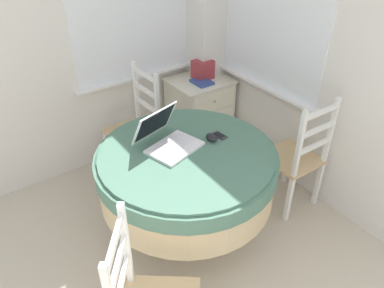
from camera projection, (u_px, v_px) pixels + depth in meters
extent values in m
cube|color=white|center=(139.00, 77.00, 3.42)|extent=(1.18, 0.07, 0.02)
cube|color=white|center=(263.00, 86.00, 3.26)|extent=(0.07, 1.18, 0.02)
cube|color=silver|center=(207.00, 11.00, 3.40)|extent=(0.28, 0.28, 2.55)
cylinder|color=#4C3D2D|center=(187.00, 232.00, 2.85)|extent=(0.36, 0.36, 0.03)
cylinder|color=#4C3D2D|center=(187.00, 195.00, 2.64)|extent=(0.11, 0.11, 0.72)
cylinder|color=#CCB284|center=(187.00, 174.00, 2.53)|extent=(1.18, 1.18, 0.33)
cylinder|color=#4C7560|center=(186.00, 161.00, 2.47)|extent=(1.21, 1.21, 0.11)
cylinder|color=#4C7560|center=(186.00, 153.00, 2.43)|extent=(1.15, 1.15, 0.02)
cube|color=white|center=(175.00, 148.00, 2.45)|extent=(0.39, 0.33, 0.02)
cube|color=silver|center=(173.00, 146.00, 2.45)|extent=(0.33, 0.22, 0.00)
cube|color=white|center=(154.00, 123.00, 2.48)|extent=(0.36, 0.20, 0.23)
cube|color=black|center=(155.00, 123.00, 2.47)|extent=(0.32, 0.17, 0.20)
ellipsoid|color=black|center=(212.00, 137.00, 2.52)|extent=(0.06, 0.10, 0.05)
cube|color=#2D2D33|center=(219.00, 135.00, 2.58)|extent=(0.07, 0.12, 0.01)
cube|color=black|center=(220.00, 135.00, 2.58)|extent=(0.05, 0.08, 0.00)
cube|color=tan|center=(132.00, 132.00, 3.25)|extent=(0.42, 0.41, 0.02)
cube|color=white|center=(108.00, 152.00, 3.40)|extent=(0.04, 0.04, 0.42)
cube|color=white|center=(127.00, 169.00, 3.18)|extent=(0.04, 0.04, 0.42)
cube|color=white|center=(141.00, 139.00, 3.58)|extent=(0.04, 0.04, 0.42)
cube|color=white|center=(160.00, 155.00, 3.36)|extent=(0.04, 0.04, 0.42)
cube|color=white|center=(136.00, 91.00, 3.29)|extent=(0.03, 0.03, 0.55)
cube|color=white|center=(157.00, 105.00, 3.08)|extent=(0.03, 0.03, 0.55)
cube|color=white|center=(145.00, 75.00, 3.07)|extent=(0.04, 0.34, 0.04)
cube|color=white|center=(146.00, 91.00, 3.15)|extent=(0.04, 0.34, 0.04)
cube|color=white|center=(147.00, 106.00, 3.23)|extent=(0.04, 0.34, 0.04)
cube|color=tan|center=(292.00, 158.00, 2.94)|extent=(0.39, 0.40, 0.02)
cube|color=white|center=(287.00, 162.00, 3.26)|extent=(0.03, 0.03, 0.42)
cube|color=white|center=(258.00, 176.00, 3.10)|extent=(0.03, 0.03, 0.42)
cube|color=white|center=(318.00, 183.00, 3.03)|extent=(0.03, 0.03, 0.42)
cube|color=white|center=(289.00, 199.00, 2.87)|extent=(0.03, 0.03, 0.42)
cube|color=white|center=(331.00, 131.00, 2.75)|extent=(0.03, 0.03, 0.55)
cube|color=white|center=(299.00, 145.00, 2.59)|extent=(0.03, 0.03, 0.55)
cube|color=white|center=(321.00, 112.00, 2.55)|extent=(0.34, 0.03, 0.04)
cube|color=white|center=(317.00, 130.00, 2.63)|extent=(0.34, 0.03, 0.04)
cube|color=white|center=(314.00, 146.00, 2.71)|extent=(0.34, 0.03, 0.04)
cube|color=white|center=(126.00, 245.00, 1.86)|extent=(0.04, 0.04, 0.55)
cube|color=white|center=(114.00, 242.00, 1.60)|extent=(0.22, 0.28, 0.04)
cube|color=white|center=(118.00, 264.00, 1.68)|extent=(0.22, 0.28, 0.04)
cube|color=white|center=(121.00, 283.00, 1.76)|extent=(0.22, 0.28, 0.04)
cube|color=silver|center=(199.00, 112.00, 3.75)|extent=(0.53, 0.46, 0.67)
cube|color=silver|center=(200.00, 80.00, 3.56)|extent=(0.56, 0.48, 0.02)
cube|color=white|center=(214.00, 101.00, 3.47)|extent=(0.47, 0.01, 0.19)
sphere|color=olive|center=(215.00, 101.00, 3.46)|extent=(0.02, 0.02, 0.02)
cube|color=white|center=(213.00, 122.00, 3.60)|extent=(0.47, 0.01, 0.19)
sphere|color=olive|center=(214.00, 122.00, 3.59)|extent=(0.02, 0.02, 0.02)
cube|color=white|center=(213.00, 141.00, 3.72)|extent=(0.47, 0.01, 0.19)
sphere|color=olive|center=(213.00, 142.00, 3.71)|extent=(0.02, 0.02, 0.02)
cube|color=#9E3338|center=(203.00, 69.00, 3.54)|extent=(0.18, 0.15, 0.18)
cube|color=#33478C|center=(202.00, 82.00, 3.48)|extent=(0.16, 0.19, 0.02)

